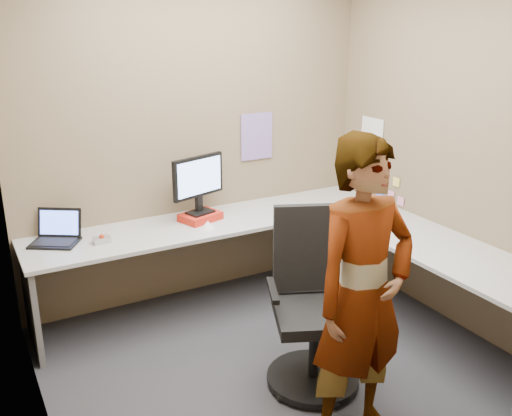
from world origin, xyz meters
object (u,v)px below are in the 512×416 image
monitor (198,180)px  person (362,296)px  desk (301,252)px  office_chair (313,315)px

monitor → person: person is taller
monitor → desk: bearing=-68.7°
person → desk: bearing=68.0°
office_chair → person: (-0.08, -0.56, 0.41)m
monitor → office_chair: (0.20, -1.33, -0.60)m
office_chair → person: 0.69m
desk → monitor: monitor is taller
desk → office_chair: 0.76m
person → office_chair: bearing=78.9°
desk → office_chair: office_chair is taller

